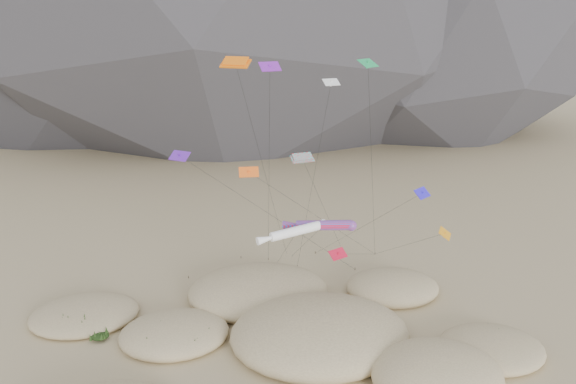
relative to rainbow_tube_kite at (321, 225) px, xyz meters
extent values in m
plane|color=#CCB789|center=(-2.27, -7.21, -11.18)|extent=(500.00, 500.00, 0.00)
ellipsoid|color=#CCB789|center=(7.97, -10.68, -10.26)|extent=(11.59, 9.85, 4.09)
ellipsoid|color=#CCB789|center=(-14.56, 0.32, -10.59)|extent=(10.81, 9.19, 2.60)
ellipsoid|color=#CCB789|center=(-0.59, -2.78, -10.15)|extent=(17.53, 14.90, 4.55)
ellipsoid|color=#CCB789|center=(15.00, -7.20, -10.66)|extent=(10.11, 8.59, 2.28)
ellipsoid|color=#CCB789|center=(-5.40, 7.43, -10.34)|extent=(15.83, 13.46, 3.70)
ellipsoid|color=#CCB789|center=(10.03, 6.14, -10.53)|extent=(10.75, 9.13, 2.86)
ellipsoid|color=#CCB789|center=(-24.00, 5.98, -10.72)|extent=(11.29, 9.59, 2.02)
ellipsoid|color=black|center=(8.98, -11.81, -10.18)|extent=(3.22, 2.76, 0.97)
ellipsoid|color=black|center=(-15.42, -0.52, -10.38)|extent=(3.06, 2.61, 0.92)
ellipsoid|color=black|center=(-12.26, -1.66, -10.48)|extent=(2.44, 2.09, 0.73)
ellipsoid|color=black|center=(-0.46, -2.92, -10.08)|extent=(3.69, 3.16, 1.11)
ellipsoid|color=black|center=(4.78, -0.26, -10.18)|extent=(2.63, 2.25, 0.79)
ellipsoid|color=black|center=(-0.86, -4.98, -10.28)|extent=(2.28, 1.95, 0.68)
ellipsoid|color=black|center=(15.78, -4.61, -10.58)|extent=(2.16, 1.85, 0.65)
ellipsoid|color=black|center=(-5.75, 7.68, -10.18)|extent=(2.66, 2.27, 0.80)
ellipsoid|color=black|center=(-2.05, 7.65, -10.28)|extent=(2.56, 2.19, 0.77)
ellipsoid|color=black|center=(11.93, 7.89, -10.48)|extent=(2.55, 2.18, 0.76)
ellipsoid|color=black|center=(11.19, 4.98, -10.58)|extent=(2.06, 1.76, 0.62)
ellipsoid|color=black|center=(-24.70, 3.64, -10.68)|extent=(2.43, 2.08, 0.73)
ellipsoid|color=black|center=(-21.80, 1.37, -10.78)|extent=(1.79, 1.53, 0.54)
cylinder|color=#3F2D1E|center=(-4.41, 12.09, -11.03)|extent=(0.08, 0.08, 0.30)
cylinder|color=#3F2D1E|center=(-2.89, 17.48, -11.03)|extent=(0.08, 0.08, 0.30)
cylinder|color=#3F2D1E|center=(0.40, 14.50, -11.03)|extent=(0.08, 0.08, 0.30)
cylinder|color=#3F2D1E|center=(3.63, 18.49, -11.03)|extent=(0.08, 0.08, 0.30)
cylinder|color=#3F2D1E|center=(7.48, 12.69, -11.03)|extent=(0.08, 0.08, 0.30)
cylinder|color=#3F2D1E|center=(-6.37, 18.64, -11.03)|extent=(0.08, 0.08, 0.30)
cylinder|color=#3F2D1E|center=(11.47, 16.88, -11.03)|extent=(0.08, 0.08, 0.30)
cylinder|color=#3F2D1E|center=(-13.21, 13.75, -11.03)|extent=(0.08, 0.08, 0.30)
cylinder|color=red|center=(0.23, -0.12, 0.04)|extent=(5.36, 3.14, 1.54)
sphere|color=red|center=(2.67, -1.23, 0.25)|extent=(1.03, 1.03, 1.03)
cone|color=red|center=(-2.46, 1.10, -0.23)|extent=(2.39, 1.73, 1.11)
cylinder|color=black|center=(0.23, 8.94, -5.57)|extent=(0.03, 18.13, 11.23)
cylinder|color=white|center=(-2.43, -0.66, -0.15)|extent=(5.62, 2.39, 1.27)
sphere|color=white|center=(0.24, 0.10, 0.08)|extent=(0.93, 0.93, 0.93)
cone|color=white|center=(-5.36, -1.50, -0.42)|extent=(2.40, 1.39, 0.95)
cylinder|color=black|center=(-2.38, 7.39, -5.66)|extent=(0.12, 16.11, 11.05)
cube|color=orange|center=(-7.45, 5.10, 15.01)|extent=(3.09, 2.53, 0.85)
cube|color=orange|center=(-7.45, 5.10, 15.23)|extent=(2.58, 2.07, 0.83)
cylinder|color=black|center=(-3.82, 12.13, 1.92)|extent=(7.30, 14.10, 26.20)
cube|color=red|center=(-0.67, 6.23, 5.14)|extent=(2.64, 1.57, 0.68)
cube|color=red|center=(-0.67, 6.23, 5.36)|extent=(2.23, 1.27, 0.67)
cylinder|color=black|center=(3.47, 13.13, -3.02)|extent=(8.32, 13.83, 16.33)
cube|color=#EB5B16|center=(-6.54, 3.70, 4.64)|extent=(1.98, 0.99, 0.87)
cube|color=#EB5B16|center=(-6.54, 3.70, 4.49)|extent=(0.25, 0.32, 0.64)
cylinder|color=black|center=(2.47, 10.29, -3.24)|extent=(18.03, 13.21, 15.79)
cube|color=#5A1DAB|center=(-13.16, 4.35, 6.39)|extent=(2.24, 2.04, 0.77)
cube|color=#5A1DAB|center=(-13.16, 4.35, 6.24)|extent=(0.33, 0.33, 0.69)
cylinder|color=black|center=(-2.84, 8.52, -2.37)|extent=(20.66, 8.37, 17.53)
cube|color=purple|center=(-4.48, 2.64, 14.88)|extent=(2.16, 1.47, 0.82)
cube|color=purple|center=(-4.48, 2.64, 14.73)|extent=(0.30, 0.32, 0.66)
cylinder|color=black|center=(-3.69, 10.06, 1.88)|extent=(1.62, 14.86, 26.02)
cube|color=#FD990D|center=(13.24, 0.75, -2.00)|extent=(2.03, 2.40, 0.77)
cube|color=#FD990D|center=(13.24, 0.75, -2.15)|extent=(0.31, 0.33, 0.73)
cylinder|color=black|center=(12.35, 8.81, -6.56)|extent=(1.80, 16.14, 9.15)
cube|color=#2A1AE3|center=(10.04, -0.17, 2.79)|extent=(2.04, 1.85, 0.82)
cube|color=#2A1AE3|center=(10.04, -0.17, 2.64)|extent=(0.35, 0.36, 0.62)
cylinder|color=black|center=(6.84, 9.16, -4.17)|extent=(6.44, 18.69, 13.93)
cube|color=red|center=(2.24, 1.77, -3.93)|extent=(2.16, 1.74, 0.79)
cube|color=red|center=(2.24, 1.77, -4.08)|extent=(0.32, 0.34, 0.65)
cylinder|color=black|center=(6.86, 9.32, -7.53)|extent=(9.25, 15.13, 7.21)
cube|color=#189C53|center=(6.31, 7.16, 14.71)|extent=(2.59, 2.45, 0.80)
cube|color=#189C53|center=(6.31, 7.16, 14.56)|extent=(0.34, 0.33, 0.80)
cylinder|color=black|center=(8.89, 12.02, 1.79)|extent=(5.19, 9.74, 25.85)
cube|color=silver|center=(3.28, 10.38, 12.49)|extent=(2.00, 1.38, 0.69)
cube|color=silver|center=(3.28, 10.38, 12.34)|extent=(0.26, 0.25, 0.62)
cylinder|color=black|center=(1.84, 12.44, 0.68)|extent=(2.91, 4.15, 23.63)
camera|label=1|loc=(-11.67, -49.49, 19.16)|focal=35.00mm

